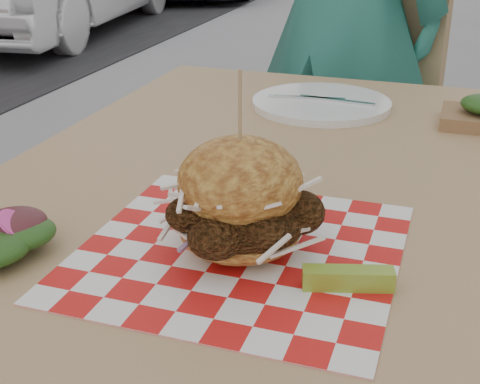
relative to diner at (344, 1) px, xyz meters
The scene contains 7 objects.
diner is the anchor object (origin of this frame).
patio_table 1.11m from the diner, 84.94° to the right, with size 0.80×1.20×0.75m.
patio_chair 0.33m from the diner, 14.90° to the right, with size 0.53×0.54×0.95m.
paper_liner 1.34m from the diner, 84.36° to the right, with size 0.36×0.36×0.00m, color red.
sandwich 1.34m from the diner, 84.36° to the right, with size 0.19×0.19×0.21m.
pickle_spear 1.40m from the diner, 79.10° to the right, with size 0.10×0.02×0.02m, color #97B033.
place_setting 0.74m from the diner, 82.44° to the right, with size 0.27×0.27×0.02m.
Camera 1 is at (-0.07, -1.07, 1.13)m, focal length 50.00 mm.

